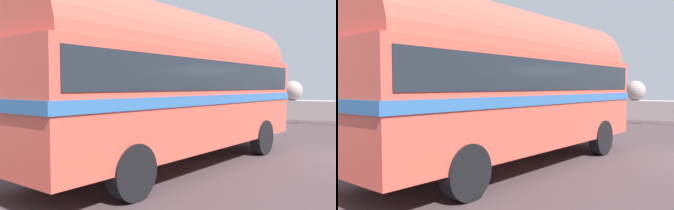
% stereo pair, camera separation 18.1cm
% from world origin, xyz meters
% --- Properties ---
extents(vintage_coach, '(3.88, 8.87, 3.70)m').
position_xyz_m(vintage_coach, '(-4.86, -2.86, 2.05)').
color(vintage_coach, black).
rests_on(vintage_coach, ground).
extents(second_coach, '(3.79, 8.86, 3.70)m').
position_xyz_m(second_coach, '(-9.73, -2.77, 2.05)').
color(second_coach, black).
rests_on(second_coach, ground).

